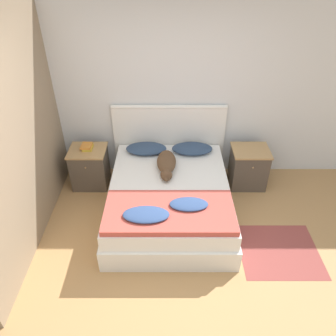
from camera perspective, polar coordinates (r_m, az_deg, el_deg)
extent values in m
plane|color=tan|center=(3.73, 0.59, -19.33)|extent=(16.00, 16.00, 0.00)
cube|color=silver|center=(4.63, 0.33, 12.97)|extent=(9.00, 0.06, 2.55)
cube|color=gray|center=(3.99, -23.91, 5.88)|extent=(0.06, 3.10, 2.55)
cube|color=white|center=(4.35, 0.01, -6.43)|extent=(1.55, 1.90, 0.29)
cube|color=white|center=(4.18, 0.01, -3.84)|extent=(1.49, 1.84, 0.22)
cube|color=white|center=(4.89, -0.04, 4.75)|extent=(1.63, 0.04, 1.10)
cylinder|color=white|center=(4.64, -0.05, 10.58)|extent=(1.63, 0.06, 0.06)
cube|color=#4C4238|center=(4.90, -13.63, -0.02)|extent=(0.50, 0.42, 0.57)
cube|color=tan|center=(4.73, -14.13, 2.92)|extent=(0.52, 0.45, 0.03)
sphere|color=tan|center=(4.63, -14.41, 0.01)|extent=(0.02, 0.02, 0.02)
cube|color=#4C4238|center=(4.90, 13.56, 0.05)|extent=(0.50, 0.42, 0.57)
cube|color=tan|center=(4.74, 14.05, 3.00)|extent=(0.52, 0.45, 0.03)
sphere|color=tan|center=(4.64, 14.36, 0.09)|extent=(0.02, 0.02, 0.02)
ellipsoid|color=navy|center=(4.69, -4.05, 3.39)|extent=(0.58, 0.33, 0.11)
ellipsoid|color=navy|center=(4.69, 3.99, 3.41)|extent=(0.58, 0.33, 0.11)
cube|color=#BC4C42|center=(3.67, 0.06, -7.65)|extent=(1.45, 0.68, 0.07)
ellipsoid|color=#334C7F|center=(3.56, -4.05, -8.10)|extent=(0.51, 0.27, 0.06)
ellipsoid|color=#334C7F|center=(3.69, 3.44, -6.29)|extent=(0.43, 0.24, 0.05)
ellipsoid|color=brown|center=(4.36, -0.50, 1.12)|extent=(0.25, 0.51, 0.16)
sphere|color=brown|center=(4.13, -0.51, -1.22)|extent=(0.15, 0.15, 0.15)
ellipsoid|color=brown|center=(4.08, -0.51, -1.90)|extent=(0.07, 0.08, 0.06)
cone|color=brown|center=(4.10, -1.10, -0.49)|extent=(0.05, 0.05, 0.05)
cone|color=brown|center=(4.10, 0.08, -0.48)|extent=(0.05, 0.05, 0.05)
ellipsoid|color=brown|center=(4.56, -0.01, 2.18)|extent=(0.15, 0.23, 0.06)
cube|color=gold|center=(4.74, -14.01, 3.43)|extent=(0.13, 0.18, 0.03)
cube|color=orange|center=(4.73, -14.26, 3.76)|extent=(0.15, 0.19, 0.03)
cube|color=#93423D|center=(4.20, 18.54, -13.44)|extent=(0.92, 0.83, 0.00)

